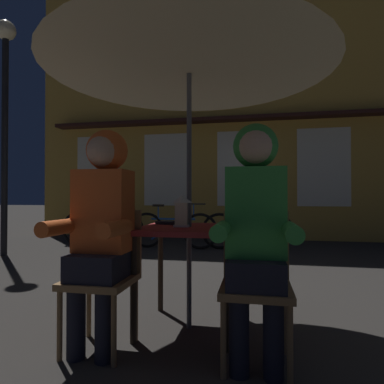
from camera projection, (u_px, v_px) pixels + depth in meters
ground_plane at (189, 328)px, 2.37m from camera, size 60.00×60.00×0.00m
cafe_table at (189, 241)px, 2.38m from camera, size 0.72×0.72×0.74m
patio_umbrella at (189, 48)px, 2.40m from camera, size 2.10×2.10×2.31m
lantern at (182, 210)px, 2.38m from camera, size 0.11×0.11×0.23m
chair_left at (105, 269)px, 2.11m from camera, size 0.40×0.40×0.87m
chair_right at (256, 276)px, 1.92m from camera, size 0.40×0.40×0.87m
person_left_hooded at (102, 215)px, 2.06m from camera, size 0.45×0.56×1.40m
person_right_hooded at (256, 216)px, 1.87m from camera, size 0.45×0.56×1.40m
shopfront_building at (242, 107)px, 7.68m from camera, size 10.00×0.93×6.20m
street_lamp at (5, 91)px, 5.36m from camera, size 0.32×0.32×3.88m
bicycle_nearest at (102, 228)px, 6.32m from camera, size 1.68×0.12×0.84m
bicycle_second at (173, 230)px, 6.01m from camera, size 1.68×0.08×0.84m
bicycle_third at (247, 230)px, 5.91m from camera, size 1.67×0.27×0.84m
book at (170, 223)px, 2.59m from camera, size 0.24×0.21×0.02m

